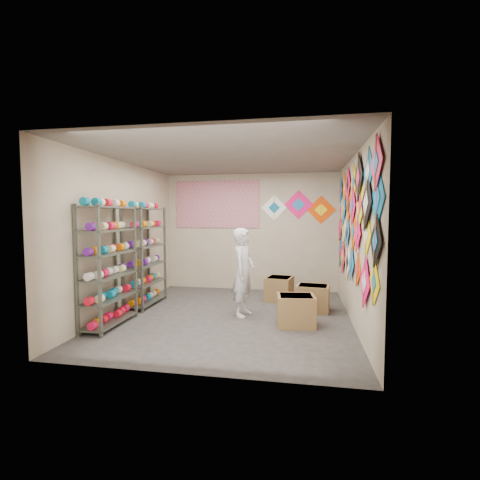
% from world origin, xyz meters
% --- Properties ---
extents(ground, '(4.50, 4.50, 0.00)m').
position_xyz_m(ground, '(0.00, 0.00, 0.00)').
color(ground, '#322E2B').
extents(room_walls, '(4.50, 4.50, 4.50)m').
position_xyz_m(room_walls, '(0.00, 0.00, 1.64)').
color(room_walls, tan).
rests_on(room_walls, ground).
extents(shelf_rack_front, '(0.40, 1.10, 1.90)m').
position_xyz_m(shelf_rack_front, '(-1.78, -0.85, 0.95)').
color(shelf_rack_front, '#4C5147').
rests_on(shelf_rack_front, ground).
extents(shelf_rack_back, '(0.40, 1.10, 1.90)m').
position_xyz_m(shelf_rack_back, '(-1.78, 0.45, 0.95)').
color(shelf_rack_back, '#4C5147').
rests_on(shelf_rack_back, ground).
extents(string_spools, '(0.12, 2.36, 0.12)m').
position_xyz_m(string_spools, '(-1.78, -0.20, 1.05)').
color(string_spools, '#E80F40').
rests_on(string_spools, ground).
extents(kite_wall_display, '(0.06, 4.36, 2.07)m').
position_xyz_m(kite_wall_display, '(1.98, 0.02, 1.67)').
color(kite_wall_display, yellow).
rests_on(kite_wall_display, room_walls).
extents(back_wall_kites, '(1.66, 0.02, 0.77)m').
position_xyz_m(back_wall_kites, '(1.11, 2.24, 1.92)').
color(back_wall_kites, white).
rests_on(back_wall_kites, room_walls).
extents(poster, '(2.00, 0.01, 1.10)m').
position_xyz_m(poster, '(-0.80, 2.23, 2.00)').
color(poster, '#81489C').
rests_on(poster, room_walls).
extents(shopkeeper, '(0.69, 0.57, 1.52)m').
position_xyz_m(shopkeeper, '(0.20, 0.08, 0.76)').
color(shopkeeper, silver).
rests_on(shopkeeper, ground).
extents(carton_a, '(0.63, 0.54, 0.48)m').
position_xyz_m(carton_a, '(1.11, -0.32, 0.24)').
color(carton_a, olive).
rests_on(carton_a, ground).
extents(carton_b, '(0.63, 0.54, 0.47)m').
position_xyz_m(carton_b, '(1.39, 0.59, 0.24)').
color(carton_b, olive).
rests_on(carton_b, ground).
extents(carton_c, '(0.59, 0.63, 0.48)m').
position_xyz_m(carton_c, '(0.74, 1.28, 0.24)').
color(carton_c, olive).
rests_on(carton_c, ground).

